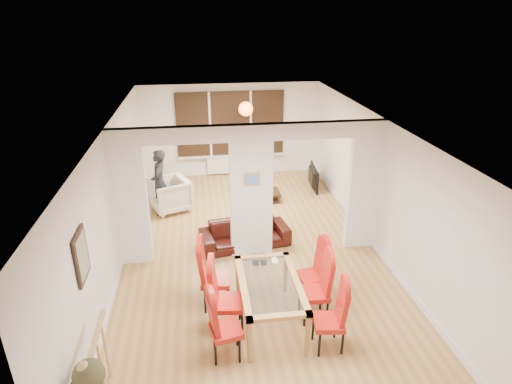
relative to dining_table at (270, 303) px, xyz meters
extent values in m
cube|color=#AA7E44|center=(0.00, 2.09, -0.37)|extent=(5.00, 9.00, 0.01)
cube|color=white|center=(0.00, 2.09, 0.93)|extent=(5.00, 0.18, 2.60)
cube|color=black|center=(0.00, 6.53, 1.13)|extent=(3.00, 0.08, 1.80)
cube|color=white|center=(0.00, 6.49, -0.07)|extent=(1.40, 0.08, 0.50)
sphere|color=orange|center=(0.30, 5.39, 1.78)|extent=(0.36, 0.36, 0.36)
cube|color=gray|center=(-2.47, -0.31, 1.23)|extent=(0.04, 0.52, 0.67)
cube|color=#4C8CD8|center=(0.00, 2.00, 1.23)|extent=(0.30, 0.03, 0.25)
imported|color=black|center=(-0.10, 2.40, -0.11)|extent=(1.88, 0.98, 0.52)
imported|color=beige|center=(-1.67, 4.31, 0.02)|extent=(1.10, 1.12, 0.79)
imported|color=black|center=(-1.86, 4.16, 0.40)|extent=(0.60, 0.43, 1.55)
imported|color=black|center=(2.00, 5.19, -0.07)|extent=(1.05, 0.22, 0.60)
cylinder|color=#143F19|center=(0.61, 4.51, 0.01)|extent=(0.07, 0.07, 0.27)
imported|color=black|center=(0.68, 4.41, -0.09)|extent=(0.21, 0.21, 0.05)
camera|label=1|loc=(-0.94, -5.19, 4.08)|focal=30.00mm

